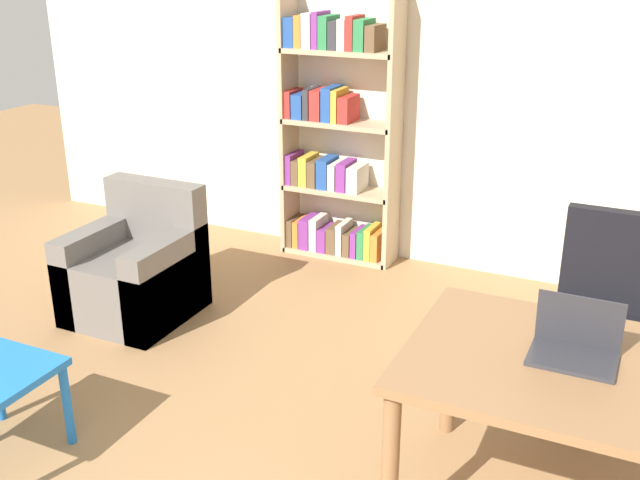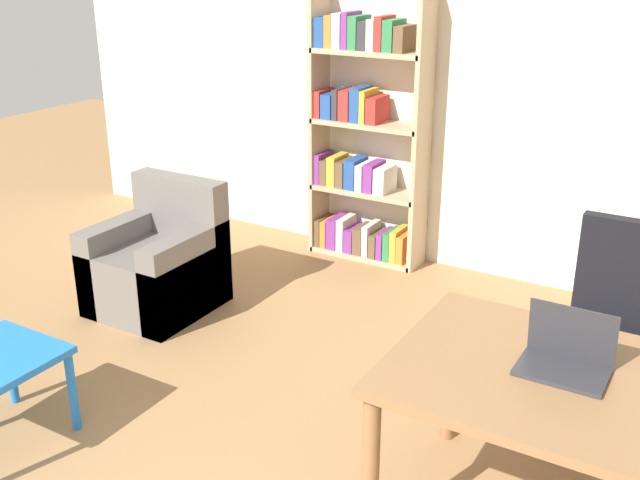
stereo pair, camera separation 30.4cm
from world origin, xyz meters
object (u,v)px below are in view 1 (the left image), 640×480
(office_chair, at_px, (601,320))
(armchair, at_px, (136,273))
(bookshelf, at_px, (334,141))
(laptop, at_px, (575,345))
(desk, at_px, (592,389))

(office_chair, distance_m, armchair, 2.85)
(bookshelf, bearing_deg, armchair, -116.22)
(laptop, relative_size, office_chair, 0.33)
(armchair, bearing_deg, laptop, -15.27)
(armchair, relative_size, bookshelf, 0.41)
(desk, relative_size, office_chair, 1.43)
(office_chair, xyz_separation_m, armchair, (-2.83, -0.24, -0.17))
(armchair, bearing_deg, desk, -15.79)
(laptop, relative_size, bookshelf, 0.16)
(laptop, bearing_deg, armchair, 164.73)
(bookshelf, bearing_deg, desk, -47.09)
(desk, distance_m, office_chair, 1.07)
(office_chair, bearing_deg, laptop, -92.16)
(desk, distance_m, laptop, 0.18)
(armchair, height_order, bookshelf, bookshelf)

